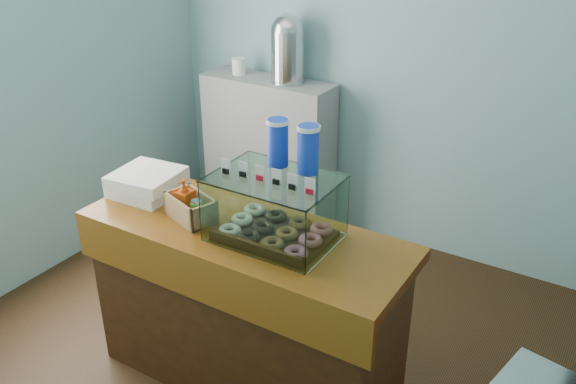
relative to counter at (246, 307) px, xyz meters
The scene contains 8 objects.
ground 0.52m from the counter, 90.00° to the left, with size 3.50×3.50×0.00m, color black.
room_shell 1.27m from the counter, 84.37° to the left, with size 3.54×3.04×2.82m.
counter is the anchor object (origin of this frame).
back_shelf 1.82m from the counter, 119.76° to the left, with size 1.00×0.32×1.10m, color gray.
display_case 0.64m from the counter, 17.33° to the left, with size 0.55×0.41×0.52m.
condiment_crate 0.58m from the counter, behind, with size 0.28×0.22×0.19m.
pastry_boxes 0.82m from the counter, behind, with size 0.35×0.35×0.13m.
coffee_urn 1.96m from the counter, 114.93° to the left, with size 0.26×0.26×0.48m.
Camera 1 is at (1.47, -2.24, 2.31)m, focal length 38.00 mm.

